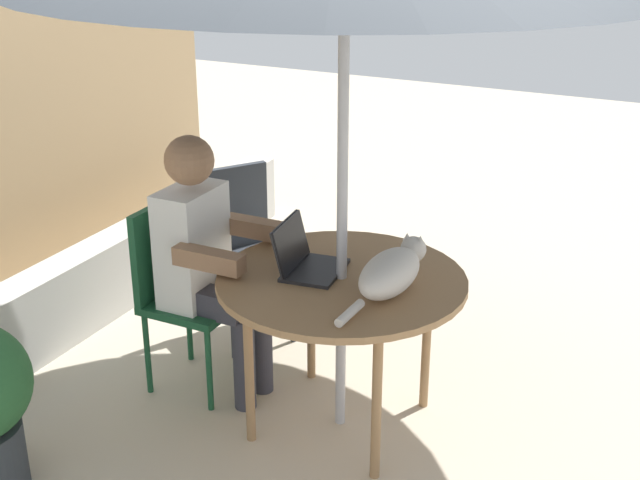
# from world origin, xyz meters

# --- Properties ---
(ground_plane) EXTENTS (14.00, 14.00, 0.00)m
(ground_plane) POSITION_xyz_m (0.00, 0.00, 0.00)
(ground_plane) COLOR beige
(planter_wall_low) EXTENTS (4.32, 0.20, 0.43)m
(planter_wall_low) POSITION_xyz_m (0.00, 1.63, 0.21)
(planter_wall_low) COLOR beige
(planter_wall_low) RESTS_ON ground
(patio_table) EXTENTS (1.05, 1.05, 0.71)m
(patio_table) POSITION_xyz_m (0.00, 0.00, 0.65)
(patio_table) COLOR #9E754C
(patio_table) RESTS_ON ground
(chair_occupied) EXTENTS (0.40, 0.40, 0.89)m
(chair_occupied) POSITION_xyz_m (0.00, 0.83, 0.52)
(chair_occupied) COLOR #194C2D
(chair_occupied) RESTS_ON ground
(chair_empty) EXTENTS (0.56, 0.56, 0.89)m
(chair_empty) POSITION_xyz_m (0.56, 0.84, 0.52)
(chair_empty) COLOR #33383F
(chair_empty) RESTS_ON ground
(person_seated) EXTENTS (0.48, 0.48, 1.23)m
(person_seated) POSITION_xyz_m (0.00, 0.67, 0.69)
(person_seated) COLOR white
(person_seated) RESTS_ON ground
(laptop) EXTENTS (0.33, 0.28, 0.21)m
(laptop) POSITION_xyz_m (-0.01, 0.18, 0.77)
(laptop) COLOR black
(laptop) RESTS_ON patio_table
(cat) EXTENTS (0.65, 0.21, 0.17)m
(cat) POSITION_xyz_m (-0.02, -0.23, 0.79)
(cat) COLOR silver
(cat) RESTS_ON patio_table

